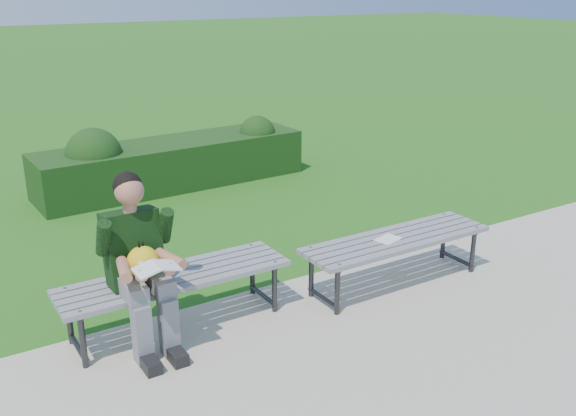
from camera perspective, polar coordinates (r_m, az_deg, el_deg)
name	(u,v)px	position (r m, az deg, el deg)	size (l,w,h in m)	color
ground	(256,291)	(5.77, -2.86, -7.38)	(80.00, 80.00, 0.00)	#387F24
walkway	(382,390)	(4.52, 8.38, -15.75)	(30.00, 3.50, 0.02)	beige
hedge	(168,161)	(8.71, -10.64, 4.15)	(3.63, 1.05, 0.92)	#1F4318
bench_left	(175,281)	(5.07, -9.99, -6.42)	(1.80, 0.50, 0.46)	gray
bench_right	(396,243)	(5.78, 9.62, -3.08)	(1.80, 0.50, 0.46)	gray
seated_boy	(139,258)	(4.78, -13.11, -4.37)	(0.56, 0.76, 1.31)	gray
paper_sheet	(388,239)	(5.69, 8.89, -2.75)	(0.25, 0.21, 0.01)	white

